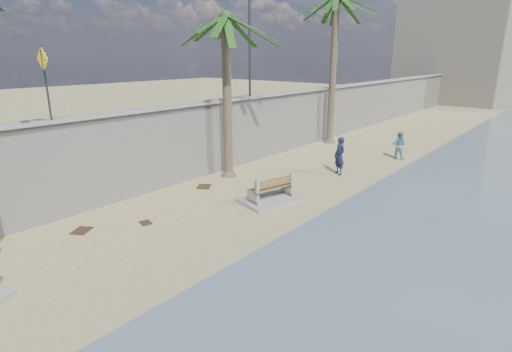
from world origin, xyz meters
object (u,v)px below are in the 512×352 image
Objects in this scene: person_a at (340,153)px; palm_mid at (226,20)px; person_b at (399,144)px; bench_far at (271,191)px.

palm_mid is at bearing -109.78° from person_a.
palm_mid reaches higher than person_b.
palm_mid is at bearing 55.41° from person_b.
palm_mid is 4.72× the size of person_b.
person_b is at bearing 59.59° from palm_mid.
person_b is at bearing 82.71° from bench_far.
person_a is 1.24× the size of person_b.
bench_far is at bearing 78.52° from person_b.
person_a reaches higher than bench_far.
person_b is (1.31, 10.25, 0.43)m from bench_far.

